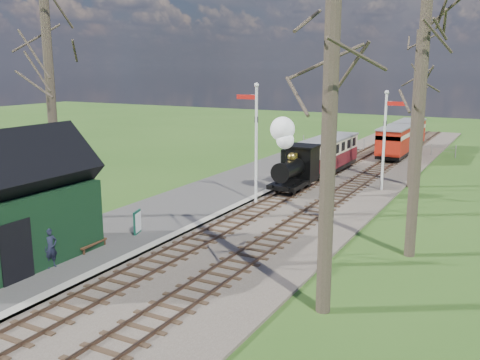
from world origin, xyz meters
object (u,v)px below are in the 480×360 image
object	(u,v)px
station_shed	(8,207)
sign_board	(137,222)
coach	(329,153)
bench	(89,239)
semaphore_far	(386,133)
semaphore_near	(255,135)
red_carriage_a	(395,142)
person	(50,248)
locomotive	(293,159)
red_carriage_b	(409,134)

from	to	relation	value
station_shed	sign_board	bearing A→B (deg)	70.55
coach	bench	size ratio (longest dim) A/B	4.65
semaphore_far	semaphore_near	bearing A→B (deg)	-130.60
red_carriage_a	person	bearing A→B (deg)	-100.79
sign_board	locomotive	bearing A→B (deg)	76.08
semaphore_near	bench	bearing A→B (deg)	-103.23
person	semaphore_near	bearing A→B (deg)	1.35
locomotive	sign_board	xyz separation A→B (m)	(-2.59, -10.44, -1.26)
station_shed	red_carriage_b	world-z (taller)	station_shed
coach	bench	distance (m)	19.14
locomotive	coach	xyz separation A→B (m)	(0.01, 6.06, -0.52)
station_shed	person	world-z (taller)	station_shed
coach	person	xyz separation A→B (m)	(-2.80, -20.93, -0.53)
station_shed	sign_board	distance (m)	5.34
locomotive	person	size ratio (longest dim) A/B	2.99
locomotive	person	xyz separation A→B (m)	(-2.79, -14.87, -1.05)
red_carriage_a	bench	size ratio (longest dim) A/B	3.27
bench	locomotive	bearing A→B (deg)	76.80
bench	red_carriage_b	bearing A→B (deg)	79.98
station_shed	bench	bearing A→B (deg)	62.23
bench	coach	bearing A→B (deg)	80.91
coach	semaphore_near	bearing A→B (deg)	-94.73
red_carriage_b	sign_board	bearing A→B (deg)	-100.02
sign_board	red_carriage_b	bearing A→B (deg)	79.98
coach	person	world-z (taller)	coach
red_carriage_b	coach	bearing A→B (deg)	-101.37
coach	person	size ratio (longest dim) A/B	4.78
semaphore_near	sign_board	distance (m)	7.98
red_carriage_b	sign_board	world-z (taller)	red_carriage_b
coach	sign_board	distance (m)	16.72
locomotive	person	bearing A→B (deg)	-100.64
red_carriage_a	sign_board	distance (m)	24.50
semaphore_near	red_carriage_b	bearing A→B (deg)	81.38
semaphore_near	person	world-z (taller)	semaphore_near
station_shed	person	bearing A→B (deg)	14.20
semaphore_far	coach	xyz separation A→B (m)	(-4.37, 3.30, -1.92)
red_carriage_a	sign_board	xyz separation A→B (m)	(-5.20, -23.93, -0.72)
semaphore_far	sign_board	world-z (taller)	semaphore_far
station_shed	locomotive	world-z (taller)	station_shed
coach	red_carriage_b	bearing A→B (deg)	78.63
sign_board	person	bearing A→B (deg)	-92.63
person	coach	bearing A→B (deg)	3.65
semaphore_near	red_carriage_b	xyz separation A→B (m)	(3.37, 22.24, -2.22)
person	station_shed	bearing A→B (deg)	115.48
bench	person	xyz separation A→B (m)	(0.22, -2.05, 0.32)
semaphore_near	person	bearing A→B (deg)	-99.93
station_shed	sign_board	size ratio (longest dim) A/B	6.44
semaphore_far	person	xyz separation A→B (m)	(-7.18, -17.62, -2.45)
semaphore_near	semaphore_far	xyz separation A→B (m)	(5.14, 6.00, -0.27)
station_shed	bench	size ratio (longest dim) A/B	4.35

